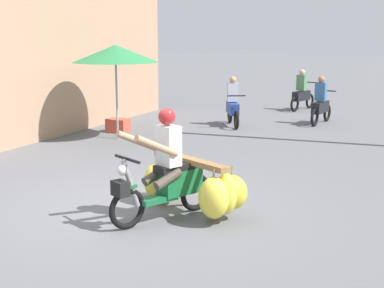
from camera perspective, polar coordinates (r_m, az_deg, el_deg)
name	(u,v)px	position (r m, az deg, el deg)	size (l,w,h in m)	color
ground_plane	(122,208)	(8.29, -7.38, -6.69)	(120.00, 120.00, 0.00)	slate
motorbike_main_loaded	(184,182)	(7.89, -0.88, -3.98)	(1.85, 1.98, 1.58)	black
motorbike_distant_ahead_left	(321,105)	(16.15, 13.36, 4.04)	(0.51, 1.62, 1.40)	black
motorbike_distant_ahead_right	(302,94)	(19.02, 11.45, 5.20)	(0.63, 1.59, 1.40)	black
motorbike_distant_far_ahead	(233,106)	(15.50, 4.30, 4.02)	(0.90, 1.45, 1.40)	black
shopfront_building	(13,56)	(16.31, -18.25, 8.78)	(4.54, 9.44, 3.93)	tan
market_umbrella_near_shop	(116,54)	(13.50, -8.03, 9.37)	(2.11, 2.11, 2.31)	#99999E
produce_crate	(118,126)	(14.59, -7.77, 1.93)	(0.56, 0.40, 0.36)	#CC4C38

